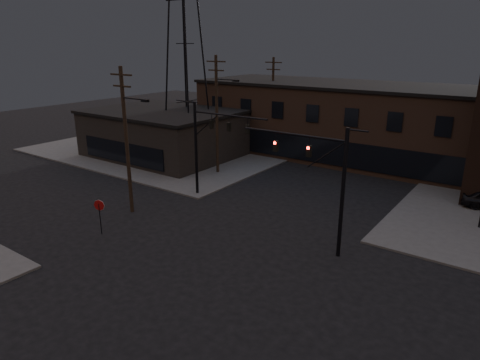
# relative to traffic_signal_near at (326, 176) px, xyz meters

# --- Properties ---
(ground) EXTENTS (140.00, 140.00, 0.00)m
(ground) POSITION_rel_traffic_signal_near_xyz_m (-5.36, -4.50, -4.93)
(ground) COLOR black
(ground) RESTS_ON ground
(sidewalk_nw) EXTENTS (30.00, 30.00, 0.15)m
(sidewalk_nw) POSITION_rel_traffic_signal_near_xyz_m (-27.36, 17.50, -4.86)
(sidewalk_nw) COLOR #474744
(sidewalk_nw) RESTS_ON ground
(building_row) EXTENTS (40.00, 12.00, 8.00)m
(building_row) POSITION_rel_traffic_signal_near_xyz_m (-5.36, 23.50, -0.93)
(building_row) COLOR brown
(building_row) RESTS_ON ground
(building_left) EXTENTS (16.00, 12.00, 5.00)m
(building_left) POSITION_rel_traffic_signal_near_xyz_m (-25.36, 11.50, -2.43)
(building_left) COLOR black
(building_left) RESTS_ON ground
(traffic_signal_near) EXTENTS (7.12, 0.24, 8.00)m
(traffic_signal_near) POSITION_rel_traffic_signal_near_xyz_m (0.00, 0.00, 0.00)
(traffic_signal_near) COLOR black
(traffic_signal_near) RESTS_ON ground
(traffic_signal_far) EXTENTS (7.12, 0.24, 8.00)m
(traffic_signal_far) POSITION_rel_traffic_signal_near_xyz_m (-12.07, 3.50, 0.08)
(traffic_signal_far) COLOR black
(traffic_signal_far) RESTS_ON ground
(stop_sign) EXTENTS (0.72, 0.33, 2.48)m
(stop_sign) POSITION_rel_traffic_signal_near_xyz_m (-13.36, -6.49, -3.09)
(stop_sign) COLOR black
(stop_sign) RESTS_ON ground
(utility_pole_near) EXTENTS (3.70, 0.28, 11.00)m
(utility_pole_near) POSITION_rel_traffic_signal_near_xyz_m (-14.79, -2.50, 0.94)
(utility_pole_near) COLOR black
(utility_pole_near) RESTS_ON ground
(utility_pole_mid) EXTENTS (3.70, 0.28, 11.50)m
(utility_pole_mid) POSITION_rel_traffic_signal_near_xyz_m (-15.79, 9.50, 1.19)
(utility_pole_mid) COLOR black
(utility_pole_mid) RESTS_ON ground
(utility_pole_far) EXTENTS (2.20, 0.28, 11.00)m
(utility_pole_far) POSITION_rel_traffic_signal_near_xyz_m (-16.86, 21.50, 0.85)
(utility_pole_far) COLOR black
(utility_pole_far) RESTS_ON ground
(transmission_tower) EXTENTS (7.00, 7.00, 25.00)m
(transmission_tower) POSITION_rel_traffic_signal_near_xyz_m (-23.36, 13.50, 7.57)
(transmission_tower) COLOR black
(transmission_tower) RESTS_ON ground
(car_crossing) EXTENTS (2.37, 4.85, 1.53)m
(car_crossing) POSITION_rel_traffic_signal_near_xyz_m (-1.00, 20.43, -4.17)
(car_crossing) COLOR black
(car_crossing) RESTS_ON ground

